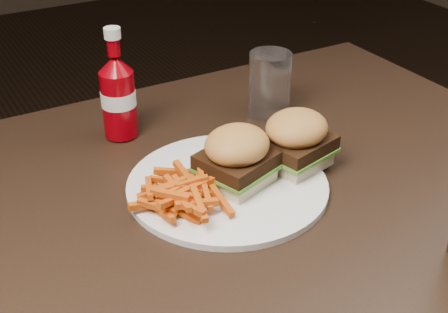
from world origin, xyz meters
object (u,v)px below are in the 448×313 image
dining_table (205,207)px  plate (227,185)px  ketchup_bottle (119,104)px  tumbler (270,85)px

dining_table → plate: bearing=1.8°
plate → ketchup_bottle: size_ratio=2.61×
dining_table → ketchup_bottle: bearing=98.9°
dining_table → ketchup_bottle: (-0.04, 0.23, 0.08)m
tumbler → dining_table: bearing=-141.6°
dining_table → plate: plate is taller
plate → tumbler: bearing=43.3°
ketchup_bottle → tumbler: ketchup_bottle is taller
ketchup_bottle → tumbler: 0.27m
dining_table → ketchup_bottle: size_ratio=10.43×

